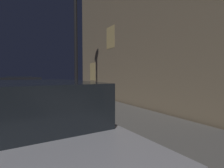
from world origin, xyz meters
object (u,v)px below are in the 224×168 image
object	(u,v)px
car_silver	(30,128)
car_blue	(19,86)
street_lamp	(76,21)
car_red	(21,93)

from	to	relation	value
car_silver	car_blue	bearing A→B (deg)	90.00
car_blue	street_lamp	distance (m)	7.36
car_blue	street_lamp	xyz separation A→B (m)	(2.38, -6.07, 3.41)
car_red	street_lamp	xyz separation A→B (m)	(2.38, -0.40, 3.41)
car_silver	street_lamp	distance (m)	6.77
street_lamp	car_silver	bearing A→B (deg)	-114.05
car_silver	car_red	bearing A→B (deg)	90.00
car_silver	street_lamp	xyz separation A→B (m)	(2.38, 5.34, 3.41)
car_silver	car_blue	world-z (taller)	same
car_blue	street_lamp	bearing A→B (deg)	-68.57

